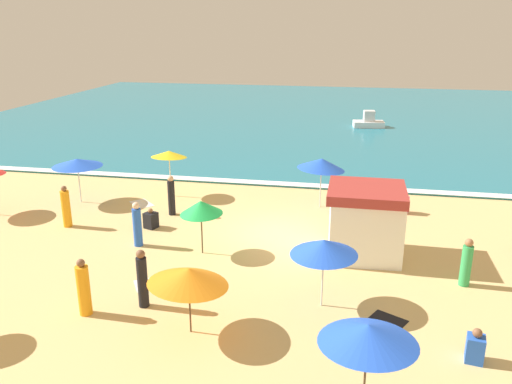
{
  "coord_description": "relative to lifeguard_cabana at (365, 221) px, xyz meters",
  "views": [
    {
      "loc": [
        2.83,
        -19.42,
        8.1
      ],
      "look_at": [
        -1.41,
        2.55,
        0.8
      ],
      "focal_mm": 36.61,
      "sensor_mm": 36.0,
      "label": 1
    }
  ],
  "objects": [
    {
      "name": "beach_towel_3",
      "position": [
        0.54,
        -4.66,
        -1.31
      ],
      "size": [
        1.52,
        1.67,
        0.01
      ],
      "color": "black",
      "rests_on": "ground_plane"
    },
    {
      "name": "beach_umbrella_4",
      "position": [
        -9.21,
        5.16,
        0.78
      ],
      "size": [
        2.12,
        2.13,
        2.33
      ],
      "color": "silver",
      "rests_on": "ground_plane"
    },
    {
      "name": "beachgoer_8",
      "position": [
        2.72,
        -5.88,
        -0.92
      ],
      "size": [
        0.49,
        0.49,
        0.93
      ],
      "color": "blue",
      "rests_on": "ground_plane"
    },
    {
      "name": "small_boat_0",
      "position": [
        0.49,
        24.48,
        -0.8
      ],
      "size": [
        2.55,
        1.61,
        1.31
      ],
      "color": "white",
      "rests_on": "ocean_water"
    },
    {
      "name": "beach_umbrella_2",
      "position": [
        -1.94,
        4.95,
        0.73
      ],
      "size": [
        2.72,
        2.7,
        2.37
      ],
      "color": "silver",
      "rests_on": "ground_plane"
    },
    {
      "name": "beach_towel_0",
      "position": [
        -0.21,
        6.43,
        -1.31
      ],
      "size": [
        1.32,
        1.31,
        0.01
      ],
      "color": "red",
      "rests_on": "ground_plane"
    },
    {
      "name": "beachgoer_4",
      "position": [
        -7.93,
        -5.66,
        -0.5
      ],
      "size": [
        0.42,
        0.42,
        1.75
      ],
      "color": "orange",
      "rests_on": "ground_plane"
    },
    {
      "name": "beach_towel_2",
      "position": [
        -10.16,
        3.77,
        -1.31
      ],
      "size": [
        1.43,
        1.42,
        0.01
      ],
      "color": "white",
      "rests_on": "ground_plane"
    },
    {
      "name": "lifeguard_cabana",
      "position": [
        0.0,
        0.0,
        0.0
      ],
      "size": [
        2.69,
        2.59,
        2.58
      ],
      "color": "white",
      "rests_on": "ground_plane"
    },
    {
      "name": "ground_plane",
      "position": [
        -3.36,
        1.57,
        -1.32
      ],
      "size": [
        60.0,
        60.0,
        0.0
      ],
      "primitive_type": "plane",
      "color": "#D8B775"
    },
    {
      "name": "beachgoer_6",
      "position": [
        -8.59,
        1.03,
        -0.96
      ],
      "size": [
        0.6,
        0.6,
        0.85
      ],
      "color": "black",
      "rests_on": "ground_plane"
    },
    {
      "name": "beachgoer_9",
      "position": [
        1.75,
        4.83,
        -0.91
      ],
      "size": [
        0.52,
        0.52,
        0.94
      ],
      "color": "#D84CA5",
      "rests_on": "ground_plane"
    },
    {
      "name": "beachgoer_7",
      "position": [
        3.2,
        -1.73,
        -0.55
      ],
      "size": [
        0.45,
        0.45,
        1.62
      ],
      "color": "green",
      "rests_on": "ground_plane"
    },
    {
      "name": "beachgoer_0",
      "position": [
        -8.38,
        -0.77,
        -0.48
      ],
      "size": [
        0.34,
        0.34,
        1.74
      ],
      "color": "blue",
      "rests_on": "ground_plane"
    },
    {
      "name": "beachgoer_3",
      "position": [
        -12.06,
        0.52,
        -0.49
      ],
      "size": [
        0.4,
        0.4,
        1.76
      ],
      "color": "orange",
      "rests_on": "ground_plane"
    },
    {
      "name": "beachgoer_10",
      "position": [
        -6.44,
        -4.93,
        -0.43
      ],
      "size": [
        0.38,
        0.38,
        1.83
      ],
      "color": "black",
      "rests_on": "ground_plane"
    },
    {
      "name": "beachgoer_2",
      "position": [
        -8.27,
        2.68,
        -0.45
      ],
      "size": [
        0.42,
        0.42,
        1.79
      ],
      "color": "black",
      "rests_on": "ground_plane"
    },
    {
      "name": "beach_umbrella_0",
      "position": [
        -0.03,
        -8.36,
        0.72
      ],
      "size": [
        2.68,
        2.69,
        2.29
      ],
      "color": "#4C3823",
      "rests_on": "ground_plane"
    },
    {
      "name": "beach_umbrella_5",
      "position": [
        -1.23,
        -3.89,
        0.59
      ],
      "size": [
        2.75,
        2.75,
        2.16
      ],
      "color": "silver",
      "rests_on": "ground_plane"
    },
    {
      "name": "ocean_water",
      "position": [
        -3.36,
        29.57,
        -1.27
      ],
      "size": [
        60.0,
        44.0,
        0.1
      ],
      "primitive_type": "cube",
      "color": "teal",
      "rests_on": "ground_plane"
    },
    {
      "name": "beach_umbrella_3",
      "position": [
        -13.07,
        3.47,
        0.61
      ],
      "size": [
        2.36,
        2.36,
        2.11
      ],
      "color": "silver",
      "rests_on": "ground_plane"
    },
    {
      "name": "beach_umbrella_6",
      "position": [
        -5.8,
        -0.96,
        0.46
      ],
      "size": [
        2.21,
        2.21,
        2.06
      ],
      "color": "#4C3823",
      "rests_on": "ground_plane"
    },
    {
      "name": "beach_umbrella_1",
      "position": [
        -4.65,
        -5.98,
        0.37
      ],
      "size": [
        3.09,
        3.09,
        2.02
      ],
      "color": "#4C3823",
      "rests_on": "ground_plane"
    },
    {
      "name": "beach_towel_1",
      "position": [
        -6.69,
        -3.56,
        -1.31
      ],
      "size": [
        1.45,
        1.34,
        0.01
      ],
      "color": "white",
      "rests_on": "ground_plane"
    },
    {
      "name": "wave_breaker_foam",
      "position": [
        -3.36,
        7.87,
        -1.21
      ],
      "size": [
        57.0,
        0.7,
        0.01
      ],
      "primitive_type": "cube",
      "color": "white",
      "rests_on": "ocean_water"
    }
  ]
}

